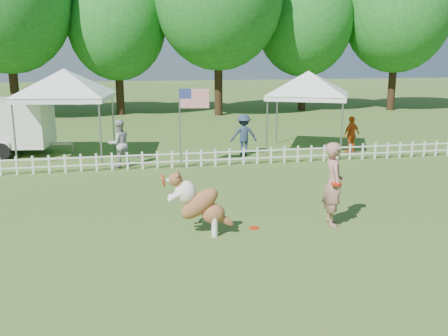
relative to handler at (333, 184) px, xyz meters
name	(u,v)px	position (x,y,z in m)	size (l,w,h in m)	color
ground	(263,238)	(-1.78, -0.55, -0.96)	(120.00, 120.00, 0.00)	#2A521A
picket_fence	(208,158)	(-1.78, 6.45, -0.66)	(22.00, 0.08, 0.60)	white
handler	(333,184)	(0.00, 0.00, 0.00)	(0.70, 0.46, 1.92)	#A57163
dog	(201,204)	(-3.04, -0.07, -0.25)	(1.36, 0.45, 1.41)	brown
frisbee_on_turf	(254,228)	(-1.80, 0.09, -0.95)	(0.22, 0.22, 0.02)	red
canopy_tent_left	(67,115)	(-6.61, 8.70, 0.65)	(3.11, 3.11, 3.21)	white
canopy_tent_right	(307,112)	(2.51, 8.45, 0.58)	(2.98, 2.98, 3.08)	white
flag_pole	(180,128)	(-2.75, 6.41, 0.41)	(1.05, 0.11, 2.73)	gray
spectator_a	(119,143)	(-4.78, 6.97, -0.15)	(0.79, 0.61, 1.62)	#A7A6AC
spectator_b	(244,135)	(-0.13, 8.09, -0.17)	(1.01, 0.58, 1.57)	#24344E
spectator_c	(351,134)	(4.11, 7.74, -0.24)	(0.84, 0.35, 1.43)	#E1591A
tree_left	(7,13)	(-10.78, 20.95, 5.04)	(7.40, 7.40, 12.00)	#1C621D
tree_center_left	(117,34)	(-4.78, 21.95, 3.94)	(6.00, 6.00, 9.80)	#1C621D
tree_center_right	(218,10)	(1.22, 20.45, 5.34)	(7.60, 7.60, 12.60)	#1C621D
tree_right	(304,31)	(7.22, 21.95, 4.24)	(6.20, 6.20, 10.40)	#1C621D
tree_far_right	(397,23)	(13.22, 20.95, 4.74)	(7.00, 7.00, 11.40)	#1C621D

